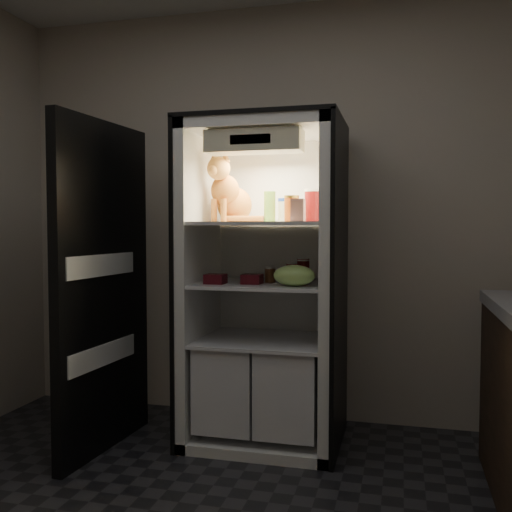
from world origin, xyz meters
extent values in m
plane|color=#B4A796|center=(0.00, 1.80, 1.35)|extent=(3.60, 0.00, 3.60)
cube|color=white|center=(0.00, 1.67, 0.93)|extent=(0.85, 0.06, 1.85)
cube|color=white|center=(-0.40, 1.35, 0.93)|extent=(0.06, 0.70, 1.85)
cube|color=white|center=(0.40, 1.35, 0.93)|extent=(0.06, 0.70, 1.85)
cube|color=white|center=(0.00, 1.35, 1.82)|extent=(0.85, 0.70, 0.06)
cube|color=white|center=(0.00, 1.35, 0.03)|extent=(0.85, 0.70, 0.06)
cube|color=black|center=(-0.44, 1.35, 0.93)|extent=(0.02, 0.72, 1.87)
cube|color=black|center=(0.44, 1.35, 0.93)|extent=(0.02, 0.72, 1.87)
cube|color=black|center=(0.00, 1.35, 1.86)|extent=(0.90, 0.72, 0.02)
cube|color=white|center=(0.00, 1.32, 1.28)|extent=(0.73, 0.62, 0.02)
cube|color=white|center=(0.00, 1.32, 0.93)|extent=(0.73, 0.62, 0.02)
cube|color=white|center=(-0.18, 1.32, 0.35)|extent=(0.34, 0.58, 0.48)
cube|color=white|center=(0.18, 1.32, 0.35)|extent=(0.34, 0.58, 0.48)
cube|color=white|center=(0.00, 1.32, 0.60)|extent=(0.73, 0.62, 0.02)
cube|color=beige|center=(0.00, 1.11, 1.72)|extent=(0.52, 0.18, 0.12)
cube|color=black|center=(0.00, 1.02, 1.72)|extent=(0.22, 0.01, 0.05)
cube|color=black|center=(-0.85, 1.00, 0.93)|extent=(0.12, 0.87, 1.85)
cube|color=white|center=(-0.85, 0.94, 0.55)|extent=(0.10, 0.64, 0.12)
cube|color=white|center=(-0.85, 0.94, 1.05)|extent=(0.10, 0.64, 0.12)
ellipsoid|color=#C65219|center=(-0.21, 1.45, 1.39)|extent=(0.27, 0.31, 0.22)
ellipsoid|color=#C65219|center=(-0.24, 1.35, 1.48)|extent=(0.21, 0.19, 0.19)
sphere|color=orange|center=(-0.26, 1.29, 1.60)|extent=(0.17, 0.17, 0.14)
sphere|color=orange|center=(-0.28, 1.23, 1.59)|extent=(0.07, 0.07, 0.06)
cone|color=orange|center=(-0.30, 1.31, 1.67)|extent=(0.07, 0.07, 0.06)
cone|color=orange|center=(-0.22, 1.29, 1.67)|extent=(0.07, 0.07, 0.06)
cylinder|color=#C65219|center=(-0.29, 1.30, 1.36)|extent=(0.04, 0.04, 0.13)
cylinder|color=#C65219|center=(-0.23, 1.28, 1.36)|extent=(0.04, 0.04, 0.13)
cylinder|color=#C65219|center=(-0.13, 1.33, 1.31)|extent=(0.25, 0.07, 0.04)
cylinder|color=green|center=(0.03, 1.37, 1.37)|extent=(0.07, 0.07, 0.16)
cylinder|color=green|center=(0.03, 1.37, 1.46)|extent=(0.07, 0.07, 0.01)
cylinder|color=white|center=(0.11, 1.46, 1.35)|extent=(0.10, 0.10, 0.12)
cylinder|color=#1B3EBE|center=(0.11, 1.46, 1.42)|extent=(0.10, 0.10, 0.02)
cylinder|color=maroon|center=(0.16, 1.33, 1.36)|extent=(0.08, 0.08, 0.14)
cylinder|color=gold|center=(0.16, 1.33, 1.43)|extent=(0.08, 0.08, 0.01)
cylinder|color=maroon|center=(0.28, 1.44, 1.38)|extent=(0.11, 0.11, 0.18)
cylinder|color=white|center=(0.28, 1.44, 1.47)|extent=(0.11, 0.11, 0.01)
cube|color=white|center=(0.24, 1.11, 1.35)|extent=(0.07, 0.07, 0.12)
cylinder|color=black|center=(0.21, 1.44, 1.01)|extent=(0.07, 0.07, 0.13)
cylinder|color=#B2B2B2|center=(0.21, 1.44, 1.07)|extent=(0.07, 0.07, 0.00)
cylinder|color=black|center=(0.23, 1.34, 1.00)|extent=(0.07, 0.07, 0.13)
cylinder|color=#B2B2B2|center=(0.23, 1.34, 1.07)|extent=(0.07, 0.07, 0.00)
cylinder|color=black|center=(0.17, 1.28, 1.00)|extent=(0.06, 0.06, 0.11)
cylinder|color=#B2B2B2|center=(0.17, 1.28, 1.05)|extent=(0.06, 0.06, 0.00)
cylinder|color=#522E17|center=(0.04, 1.33, 0.98)|extent=(0.06, 0.06, 0.08)
cylinder|color=#B2B2B2|center=(0.04, 1.33, 1.02)|extent=(0.06, 0.06, 0.01)
ellipsoid|color=#9ED061|center=(0.21, 1.16, 1.00)|extent=(0.23, 0.17, 0.11)
cube|color=#4E0D13|center=(-0.24, 1.17, 0.97)|extent=(0.11, 0.11, 0.05)
cube|color=#4E0D13|center=(-0.04, 1.21, 0.97)|extent=(0.11, 0.11, 0.05)
camera|label=1|loc=(0.78, -1.88, 1.26)|focal=40.00mm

